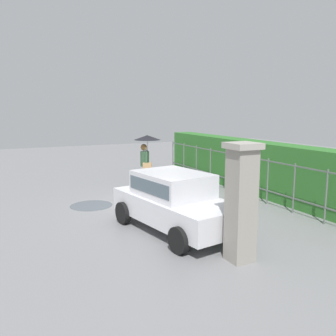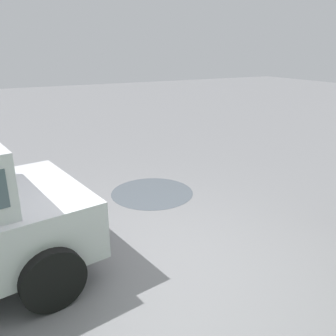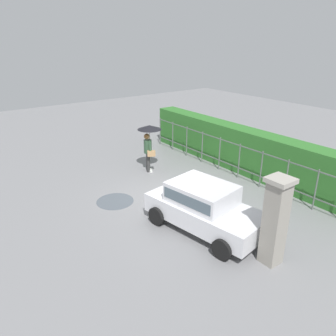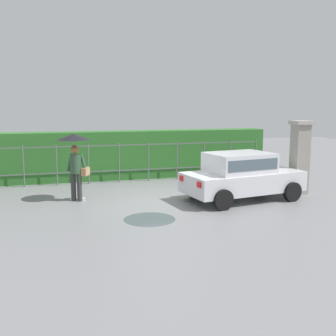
# 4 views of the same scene
# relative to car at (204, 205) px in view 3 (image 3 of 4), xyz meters

# --- Properties ---
(ground_plane) EXTENTS (40.00, 40.00, 0.00)m
(ground_plane) POSITION_rel_car_xyz_m (-2.43, 0.58, -0.80)
(ground_plane) COLOR slate
(car) EXTENTS (3.93, 2.35, 1.48)m
(car) POSITION_rel_car_xyz_m (0.00, 0.00, 0.00)
(car) COLOR silver
(car) RESTS_ON ground
(pedestrian) EXTENTS (1.03, 1.03, 2.06)m
(pedestrian) POSITION_rel_car_xyz_m (-4.96, 1.26, 0.73)
(pedestrian) COLOR #333333
(pedestrian) RESTS_ON ground
(gate_pillar) EXTENTS (0.60, 0.60, 2.42)m
(gate_pillar) POSITION_rel_car_xyz_m (2.27, 0.35, 0.44)
(gate_pillar) COLOR gray
(gate_pillar) RESTS_ON ground
(fence_section) EXTENTS (10.36, 0.05, 1.50)m
(fence_section) POSITION_rel_car_xyz_m (-2.66, 3.85, 0.02)
(fence_section) COLOR #59605B
(fence_section) RESTS_ON ground
(hedge_row) EXTENTS (11.31, 0.90, 1.90)m
(hedge_row) POSITION_rel_car_xyz_m (-2.66, 4.63, 0.15)
(hedge_row) COLOR #2D6B28
(hedge_row) RESTS_ON ground
(puddle_near) EXTENTS (1.35, 1.35, 0.00)m
(puddle_near) POSITION_rel_car_xyz_m (-3.23, -1.37, -0.80)
(puddle_near) COLOR #4C545B
(puddle_near) RESTS_ON ground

